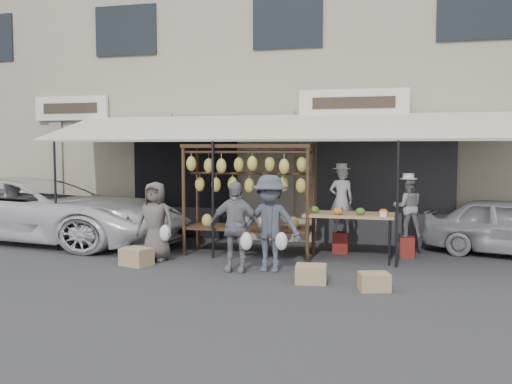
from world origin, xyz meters
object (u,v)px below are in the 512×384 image
produce_table (349,216)px  vendor_left (341,200)px  vendor_right (408,207)px  van (35,194)px  banana_rack (249,178)px  crate_near_b (374,282)px  customer_right (270,223)px  customer_left (155,221)px  crate_far (136,257)px  crate_near_a (311,274)px  customer_mid (235,227)px

produce_table → vendor_left: 0.74m
vendor_right → van: 8.43m
banana_rack → crate_near_b: 3.73m
vendor_left → customer_right: (-1.02, -2.04, -0.26)m
customer_left → van: (-3.75, 1.53, 0.33)m
vendor_right → customer_right: 3.02m
produce_table → customer_left: bearing=-164.4°
customer_left → banana_rack: bearing=31.5°
vendor_left → crate_far: (-3.52, -2.17, -0.94)m
crate_far → crate_near_b: bearing=-10.3°
vendor_right → crate_near_b: 3.00m
customer_left → van: van is taller
banana_rack → crate_near_a: (1.59, -2.02, -1.42)m
vendor_left → crate_near_a: size_ratio=2.73×
customer_left → customer_right: bearing=-8.8°
vendor_left → crate_near_a: 2.90m
produce_table → customer_mid: bearing=-140.3°
produce_table → crate_near_a: 2.22m
crate_far → van: size_ratio=0.10×
banana_rack → customer_right: bearing=-60.8°
vendor_left → crate_near_a: vendor_left is taller
crate_near_a → crate_near_b: (1.00, -0.23, -0.01)m
customer_left → customer_right: size_ratio=0.90×
vendor_left → crate_near_b: vendor_left is taller
produce_table → customer_right: 1.86m
produce_table → vendor_left: bearing=108.8°
banana_rack → crate_far: bearing=-139.9°
customer_mid → crate_far: size_ratio=2.97×
banana_rack → crate_near_b: (2.60, -2.26, -1.43)m
van → customer_mid: bearing=-102.8°
customer_mid → customer_left: bearing=159.8°
vendor_right → crate_near_b: size_ratio=2.61×
produce_table → customer_left: customer_left is taller
crate_near_b → van: 8.48m
van → crate_far: bearing=-111.9°
vendor_left → customer_left: bearing=13.4°
van → banana_rack: bearing=-88.4°
vendor_right → crate_near_a: 3.11m
customer_right → crate_near_a: bearing=-43.5°
vendor_left → van: bearing=-11.8°
produce_table → crate_near_a: (-0.41, -2.07, -0.72)m
crate_near_a → crate_near_b: bearing=-13.0°
produce_table → crate_near_b: (0.60, -2.30, -0.73)m
produce_table → vendor_left: size_ratio=1.27×
customer_right → crate_far: customer_right is taller
customer_right → crate_near_b: 2.18m
customer_right → van: bearing=158.3°
vendor_left → crate_far: vendor_left is taller
vendor_left → vendor_right: (1.32, -0.14, -0.10)m
vendor_right → crate_far: size_ratio=2.22×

